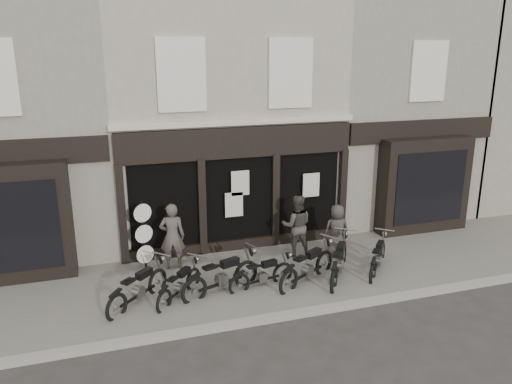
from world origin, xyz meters
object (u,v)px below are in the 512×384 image
object	(u,v)px
motorcycle_0	(139,291)
man_right	(337,230)
motorcycle_1	(180,287)
man_centre	(296,225)
man_left	(172,236)
motorcycle_2	(222,279)
motorcycle_4	(308,269)
motorcycle_3	(262,277)
motorcycle_6	(378,260)
motorcycle_5	(339,264)
advert_sign_post	(144,239)

from	to	relation	value
motorcycle_0	man_right	xyz separation A→B (m)	(5.90, 1.18, 0.49)
motorcycle_1	man_centre	xyz separation A→B (m)	(3.76, 1.57, 0.68)
man_left	man_right	world-z (taller)	man_left
motorcycle_1	man_left	size ratio (longest dim) A/B	0.83
motorcycle_0	motorcycle_2	bearing A→B (deg)	-45.73
motorcycle_1	motorcycle_4	world-z (taller)	motorcycle_4
motorcycle_3	motorcycle_6	distance (m)	3.40
man_left	motorcycle_0	bearing A→B (deg)	67.19
motorcycle_6	man_left	bearing A→B (deg)	112.21
motorcycle_5	man_left	size ratio (longest dim) A/B	1.08
man_right	advert_sign_post	distance (m)	5.59
motorcycle_2	motorcycle_5	distance (m)	3.25
man_centre	motorcycle_1	bearing A→B (deg)	38.80
motorcycle_5	advert_sign_post	xyz separation A→B (m)	(-4.97, 1.98, 0.59)
man_centre	motorcycle_2	bearing A→B (deg)	46.72
motorcycle_1	advert_sign_post	distance (m)	2.07
motorcycle_0	man_left	world-z (taller)	man_left
motorcycle_2	motorcycle_6	bearing A→B (deg)	-21.58
man_left	advert_sign_post	xyz separation A→B (m)	(-0.76, 0.11, -0.04)
motorcycle_0	man_centre	world-z (taller)	man_centre
man_right	man_centre	bearing A→B (deg)	-8.74
motorcycle_2	motorcycle_3	bearing A→B (deg)	-22.36
motorcycle_0	man_right	size ratio (longest dim) A/B	1.11
man_centre	man_right	world-z (taller)	man_centre
motorcycle_3	advert_sign_post	xyz separation A→B (m)	(-2.80, 1.90, 0.67)
motorcycle_5	man_centre	xyz separation A→B (m)	(-0.56, 1.70, 0.60)
man_left	man_centre	size ratio (longest dim) A/B	1.02
motorcycle_5	man_right	size ratio (longest dim) A/B	1.31
motorcycle_0	motorcycle_4	world-z (taller)	motorcycle_4
motorcycle_0	motorcycle_4	xyz separation A→B (m)	(4.39, -0.17, 0.02)
man_right	man_left	bearing A→B (deg)	2.58
advert_sign_post	motorcycle_5	bearing A→B (deg)	-42.29
motorcycle_4	advert_sign_post	bearing A→B (deg)	123.26
motorcycle_0	motorcycle_4	size ratio (longest dim) A/B	0.83
man_right	motorcycle_2	bearing A→B (deg)	26.68
motorcycle_5	advert_sign_post	size ratio (longest dim) A/B	0.96
motorcycle_0	man_left	xyz separation A→B (m)	(1.11, 1.72, 0.66)
motorcycle_6	man_right	world-z (taller)	man_right
motorcycle_6	advert_sign_post	bearing A→B (deg)	113.47
motorcycle_3	motorcycle_5	xyz separation A→B (m)	(2.17, -0.08, 0.08)
man_right	motorcycle_3	bearing A→B (deg)	33.48
man_left	man_right	xyz separation A→B (m)	(4.79, -0.54, -0.17)
man_centre	motorcycle_5	bearing A→B (deg)	124.50
motorcycle_0	man_left	distance (m)	2.15
motorcycle_4	man_left	distance (m)	3.84
motorcycle_6	man_centre	world-z (taller)	man_centre
motorcycle_1	motorcycle_5	distance (m)	4.33
motorcycle_5	man_centre	distance (m)	1.89
motorcycle_3	man_left	xyz separation A→B (m)	(-2.04, 1.79, 0.70)
motorcycle_3	man_left	size ratio (longest dim) A/B	1.00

